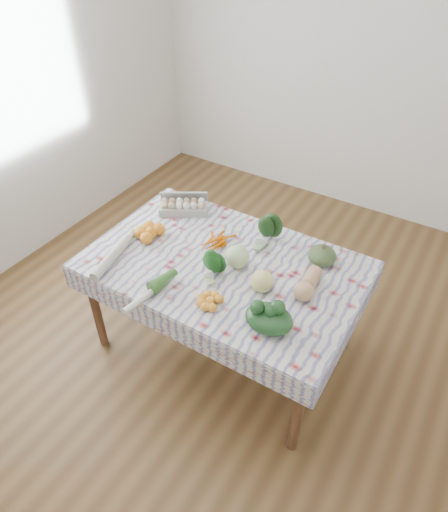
{
  "coord_description": "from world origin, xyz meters",
  "views": [
    {
      "loc": [
        1.11,
        -1.8,
        2.57
      ],
      "look_at": [
        0.0,
        0.0,
        0.82
      ],
      "focal_mm": 32.0,
      "sensor_mm": 36.0,
      "label": 1
    }
  ],
  "objects_px": {
    "dining_table": "(224,273)",
    "grapefruit": "(262,281)",
    "egg_carton": "(183,208)",
    "butternut_squash": "(308,283)",
    "kabocha_squash": "(322,255)",
    "cabbage": "(238,257)"
  },
  "relations": [
    {
      "from": "dining_table",
      "to": "grapefruit",
      "type": "bearing_deg",
      "value": -15.31
    },
    {
      "from": "egg_carton",
      "to": "grapefruit",
      "type": "xyz_separation_m",
      "value": [
        0.83,
        -0.4,
        0.02
      ]
    },
    {
      "from": "butternut_squash",
      "to": "grapefruit",
      "type": "bearing_deg",
      "value": -153.96
    },
    {
      "from": "kabocha_squash",
      "to": "cabbage",
      "type": "relative_size",
      "value": 1.2
    },
    {
      "from": "grapefruit",
      "to": "cabbage",
      "type": "bearing_deg",
      "value": 154.53
    },
    {
      "from": "butternut_squash",
      "to": "grapefruit",
      "type": "relative_size",
      "value": 1.95
    },
    {
      "from": "egg_carton",
      "to": "cabbage",
      "type": "height_order",
      "value": "cabbage"
    },
    {
      "from": "butternut_squash",
      "to": "grapefruit",
      "type": "distance_m",
      "value": 0.26
    },
    {
      "from": "egg_carton",
      "to": "grapefruit",
      "type": "distance_m",
      "value": 0.92
    },
    {
      "from": "grapefruit",
      "to": "dining_table",
      "type": "bearing_deg",
      "value": 164.69
    },
    {
      "from": "dining_table",
      "to": "cabbage",
      "type": "height_order",
      "value": "cabbage"
    },
    {
      "from": "kabocha_squash",
      "to": "egg_carton",
      "type": "bearing_deg",
      "value": -179.89
    },
    {
      "from": "dining_table",
      "to": "butternut_squash",
      "type": "xyz_separation_m",
      "value": [
        0.53,
        0.05,
        0.14
      ]
    },
    {
      "from": "egg_carton",
      "to": "kabocha_squash",
      "type": "xyz_separation_m",
      "value": [
        1.03,
        0.0,
        0.01
      ]
    },
    {
      "from": "egg_carton",
      "to": "kabocha_squash",
      "type": "distance_m",
      "value": 1.03
    },
    {
      "from": "egg_carton",
      "to": "butternut_squash",
      "type": "height_order",
      "value": "butternut_squash"
    },
    {
      "from": "egg_carton",
      "to": "cabbage",
      "type": "xyz_separation_m",
      "value": [
        0.61,
        -0.29,
        0.03
      ]
    },
    {
      "from": "egg_carton",
      "to": "butternut_squash",
      "type": "relative_size",
      "value": 1.32
    },
    {
      "from": "dining_table",
      "to": "grapefruit",
      "type": "relative_size",
      "value": 12.33
    },
    {
      "from": "cabbage",
      "to": "grapefruit",
      "type": "xyz_separation_m",
      "value": [
        0.22,
        -0.11,
        -0.01
      ]
    },
    {
      "from": "egg_carton",
      "to": "grapefruit",
      "type": "relative_size",
      "value": 2.56
    },
    {
      "from": "cabbage",
      "to": "butternut_squash",
      "type": "xyz_separation_m",
      "value": [
        0.45,
        0.02,
        -0.01
      ]
    }
  ]
}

